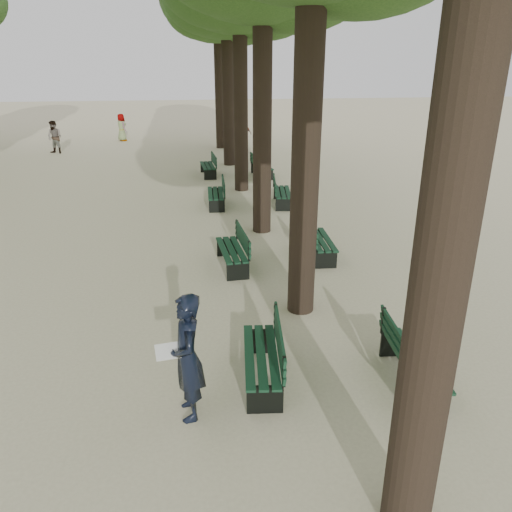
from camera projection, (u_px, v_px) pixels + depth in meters
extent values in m
plane|color=beige|center=(245.00, 414.00, 7.07)|extent=(120.00, 120.00, 0.00)
cylinder|color=#33261C|center=(454.00, 182.00, 4.05)|extent=(0.52, 0.52, 7.50)
cylinder|color=#33261C|center=(307.00, 117.00, 8.65)|extent=(0.52, 0.52, 7.50)
cylinder|color=#33261C|center=(262.00, 97.00, 13.26)|extent=(0.52, 0.52, 7.50)
cylinder|color=#33261C|center=(241.00, 87.00, 17.86)|extent=(0.52, 0.52, 7.50)
cylinder|color=#33261C|center=(228.00, 82.00, 22.46)|extent=(0.52, 0.52, 7.50)
cylinder|color=#33261C|center=(219.00, 78.00, 27.07)|extent=(0.52, 0.52, 7.50)
cube|color=black|center=(261.00, 368.00, 7.73)|extent=(0.71, 1.85, 0.45)
cube|color=black|center=(261.00, 355.00, 7.65)|extent=(0.73, 1.85, 0.04)
cube|color=black|center=(279.00, 340.00, 7.56)|extent=(0.23, 1.79, 0.40)
cube|color=black|center=(231.00, 258.00, 11.98)|extent=(0.64, 1.83, 0.45)
cube|color=black|center=(231.00, 250.00, 11.90)|extent=(0.66, 1.83, 0.04)
cube|color=black|center=(243.00, 238.00, 11.85)|extent=(0.16, 1.80, 0.40)
cube|color=black|center=(216.00, 200.00, 17.01)|extent=(0.60, 1.82, 0.45)
cube|color=black|center=(215.00, 193.00, 16.93)|extent=(0.62, 1.82, 0.04)
cube|color=black|center=(223.00, 185.00, 16.86)|extent=(0.12, 1.80, 0.40)
cube|color=black|center=(208.00, 171.00, 21.46)|extent=(0.61, 1.82, 0.45)
cube|color=black|center=(208.00, 165.00, 21.37)|extent=(0.63, 1.83, 0.04)
cube|color=black|center=(214.00, 159.00, 21.33)|extent=(0.13, 1.80, 0.40)
cube|color=black|center=(413.00, 371.00, 7.65)|extent=(0.68, 1.84, 0.45)
cube|color=black|center=(415.00, 358.00, 7.56)|extent=(0.70, 1.84, 0.04)
cube|color=black|center=(399.00, 344.00, 7.45)|extent=(0.20, 1.80, 0.40)
cube|color=black|center=(320.00, 248.00, 12.64)|extent=(0.62, 1.83, 0.45)
cube|color=black|center=(321.00, 240.00, 12.56)|extent=(0.64, 1.83, 0.04)
cube|color=black|center=(310.00, 230.00, 12.44)|extent=(0.14, 1.80, 0.40)
cube|color=black|center=(283.00, 198.00, 17.17)|extent=(0.76, 1.85, 0.45)
cube|color=black|center=(283.00, 192.00, 17.09)|extent=(0.78, 1.86, 0.04)
cube|color=black|center=(275.00, 184.00, 16.99)|extent=(0.29, 1.79, 0.40)
cube|color=black|center=(262.00, 171.00, 21.35)|extent=(0.74, 1.85, 0.45)
cube|color=black|center=(262.00, 166.00, 21.27)|extent=(0.76, 1.85, 0.04)
cube|color=black|center=(256.00, 160.00, 21.10)|extent=(0.27, 1.79, 0.40)
imported|color=black|center=(188.00, 358.00, 6.73)|extent=(0.45, 0.78, 1.85)
cube|color=white|center=(168.00, 351.00, 6.65)|extent=(0.37, 0.29, 0.12)
imported|color=#262628|center=(122.00, 127.00, 30.54)|extent=(0.70, 0.84, 1.62)
imported|color=#262628|center=(55.00, 137.00, 26.40)|extent=(0.89, 0.66, 1.70)
imported|color=#262628|center=(242.00, 134.00, 27.13)|extent=(1.06, 0.37, 1.80)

